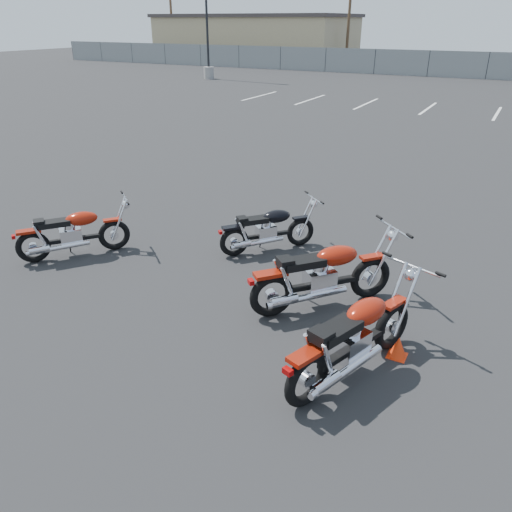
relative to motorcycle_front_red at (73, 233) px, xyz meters
The scene contains 12 objects.
ground 3.30m from the motorcycle_front_red, ahead, with size 120.00×120.00×0.00m, color black.
motorcycle_front_red is the anchor object (origin of this frame).
motorcycle_second_black 3.40m from the motorcycle_front_red, 32.00° to the left, with size 1.50×1.64×0.92m.
motorcycle_third_red 4.48m from the motorcycle_front_red, ahead, with size 1.86×1.99×1.13m.
motorcycle_rear_red 5.40m from the motorcycle_front_red, ahead, with size 1.22×2.23×1.11m.
training_cone_near 5.74m from the motorcycle_front_red, ahead, with size 0.23×0.23×0.28m.
light_pole_west 29.38m from the motorcycle_front_red, 118.58° to the left, with size 0.80×0.70×9.43m.
chainlink_fence 34.84m from the motorcycle_front_red, 84.63° to the left, with size 80.06×0.06×1.80m.
tan_building_west 45.74m from the motorcycle_front_red, 114.21° to the left, with size 18.40×10.40×4.30m.
utility_pole_a 47.22m from the motorcycle_front_red, 124.65° to the left, with size 1.80×0.24×9.00m.
utility_pole_b 40.86m from the motorcycle_front_red, 102.42° to the left, with size 1.80×0.24×9.00m.
parking_line_stripes 19.71m from the motorcycle_front_red, 87.80° to the left, with size 15.12×4.00×0.01m.
Camera 1 is at (3.33, -5.22, 3.78)m, focal length 35.00 mm.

